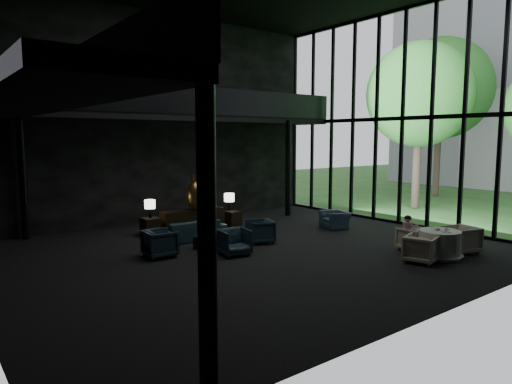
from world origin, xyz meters
TOP-DOWN VIEW (x-y plane):
  - floor at (0.00, 0.00)m, footprint 14.00×12.00m
  - wall_back at (0.00, 6.00)m, footprint 14.00×0.04m
  - wall_front at (0.00, -6.00)m, footprint 14.00×0.04m
  - curtain_wall at (6.95, 0.00)m, footprint 0.20×12.00m
  - mezzanine_left at (-6.00, 0.00)m, footprint 2.00×12.00m
  - mezzanine_back at (1.00, 5.00)m, footprint 12.00×2.00m
  - railing_left at (-5.00, 0.00)m, footprint 0.06×12.00m
  - railing_back at (1.00, 4.00)m, footprint 12.00×0.06m
  - column_sw at (-5.00, -5.70)m, footprint 0.24×0.24m
  - column_nw at (-5.00, 5.70)m, footprint 0.24×0.24m
  - column_ne at (4.80, 4.00)m, footprint 0.24×0.24m
  - tree_near at (11.00, 2.00)m, footprint 4.80×4.80m
  - tree_far at (16.00, 4.00)m, footprint 5.60×5.60m
  - console at (0.05, 3.69)m, footprint 2.35×0.53m
  - bronze_urn at (0.05, 3.46)m, footprint 0.68×0.68m
  - side_table_left at (-1.55, 3.73)m, footprint 0.55×0.55m
  - table_lamp_left at (-1.55, 3.74)m, footprint 0.36×0.36m
  - side_table_right at (1.65, 3.49)m, footprint 0.50×0.50m
  - table_lamp_right at (1.65, 3.75)m, footprint 0.39×0.39m
  - sofa at (-0.82, 2.29)m, footprint 2.43×0.77m
  - lounge_armchair_west at (-2.51, 0.98)m, footprint 0.85×0.90m
  - lounge_armchair_east at (0.74, 0.67)m, footprint 0.97×1.00m
  - lounge_armchair_south at (-0.76, -0.09)m, footprint 0.94×0.89m
  - window_armchair at (4.31, 0.84)m, footprint 0.79×0.99m
  - coffee_table at (-0.86, 0.92)m, footprint 0.99×0.99m
  - dining_table at (3.59, -3.71)m, footprint 1.26×1.26m
  - dining_chair_north at (3.69, -2.81)m, footprint 0.75×0.71m
  - dining_chair_east at (4.53, -3.80)m, footprint 1.05×1.09m
  - dining_chair_west at (2.72, -3.70)m, footprint 0.95×0.98m
  - child at (3.52, -2.73)m, footprint 0.28×0.28m
  - plate_a at (3.52, -3.92)m, footprint 0.33×0.33m
  - plate_b at (3.82, -3.43)m, footprint 0.28×0.28m
  - saucer at (3.86, -3.74)m, footprint 0.17×0.17m
  - coffee_cup at (3.83, -3.76)m, footprint 0.10×0.10m
  - cereal_bowl at (3.58, -3.63)m, footprint 0.18×0.18m
  - cream_pot at (3.57, -3.89)m, footprint 0.06×0.06m

SIDE VIEW (x-z plane):
  - floor at x=0.00m, z-range -0.01..0.01m
  - coffee_table at x=-0.86m, z-range 0.00..0.36m
  - side_table_right at x=1.65m, z-range 0.00..0.55m
  - side_table_left at x=-1.55m, z-range 0.00..0.61m
  - dining_table at x=3.59m, z-range -0.05..0.70m
  - dining_chair_north at x=3.69m, z-range 0.00..0.74m
  - console at x=0.05m, z-range 0.00..0.75m
  - window_armchair at x=4.31m, z-range 0.00..0.75m
  - dining_chair_west at x=2.72m, z-range 0.00..0.82m
  - lounge_armchair_east at x=0.74m, z-range 0.00..0.82m
  - lounge_armchair_south at x=-0.76m, z-range 0.00..0.85m
  - lounge_armchair_west at x=-2.51m, z-range 0.00..0.90m
  - dining_chair_east at x=4.53m, z-range 0.00..0.94m
  - sofa at x=-0.82m, z-range 0.00..0.94m
  - child at x=3.52m, z-range 0.45..1.04m
  - saucer at x=3.86m, z-range 0.75..0.76m
  - plate_b at x=3.82m, z-range 0.75..0.76m
  - plate_a at x=3.52m, z-range 0.75..0.77m
  - cream_pot at x=3.57m, z-range 0.75..0.81m
  - coffee_cup at x=3.83m, z-range 0.76..0.82m
  - cereal_bowl at x=3.58m, z-range 0.75..0.84m
  - table_lamp_right at x=1.65m, z-range 0.69..1.34m
  - table_lamp_left at x=-1.55m, z-range 0.74..1.34m
  - bronze_urn at x=0.05m, z-range 0.66..1.92m
  - column_sw at x=-5.00m, z-range 0.00..4.00m
  - column_nw at x=-5.00m, z-range 0.00..4.00m
  - column_ne at x=4.80m, z-range 0.00..4.00m
  - wall_back at x=0.00m, z-range 0.00..8.00m
  - wall_front at x=0.00m, z-range 0.00..8.00m
  - curtain_wall at x=6.95m, z-range 0.00..8.00m
  - mezzanine_left at x=-6.00m, z-range 3.88..4.12m
  - mezzanine_back at x=1.00m, z-range 3.88..4.12m
  - railing_left at x=-5.00m, z-range 4.10..5.10m
  - railing_back at x=1.00m, z-range 4.10..5.10m
  - tree_near at x=11.00m, z-range 1.41..9.06m
  - tree_far at x=16.00m, z-range 1.59..10.39m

